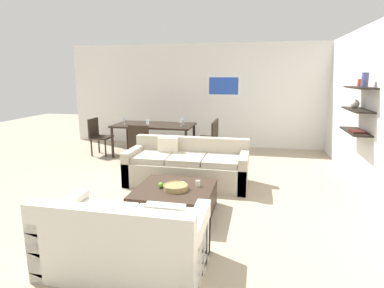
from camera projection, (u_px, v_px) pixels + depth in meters
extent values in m
plane|color=tan|center=(176.00, 189.00, 5.40)|extent=(18.00, 18.00, 0.00)
cube|color=silver|center=(220.00, 96.00, 8.42)|extent=(8.40, 0.06, 2.70)
cube|color=white|center=(224.00, 86.00, 8.31)|extent=(0.89, 0.02, 0.55)
cube|color=#264CB2|center=(224.00, 86.00, 8.29)|extent=(0.76, 0.01, 0.44)
cube|color=silver|center=(368.00, 110.00, 5.07)|extent=(0.06, 8.20, 2.70)
cube|color=black|center=(360.00, 88.00, 4.98)|extent=(0.28, 0.90, 0.02)
cube|color=black|center=(358.00, 110.00, 5.06)|extent=(0.28, 0.90, 0.02)
cube|color=black|center=(355.00, 132.00, 5.13)|extent=(0.28, 0.90, 0.02)
cylinder|color=#4C518C|center=(365.00, 80.00, 4.77)|extent=(0.10, 0.10, 0.22)
sphere|color=silver|center=(355.00, 104.00, 5.21)|extent=(0.14, 0.14, 0.14)
cylinder|color=#D85933|center=(360.00, 83.00, 5.02)|extent=(0.07, 0.07, 0.12)
cube|color=#4C1E19|center=(358.00, 131.00, 4.98)|extent=(0.20, 0.28, 0.03)
cube|color=#B2A893|center=(187.00, 172.00, 5.62)|extent=(2.10, 0.90, 0.42)
cube|color=#B2A893|center=(192.00, 146.00, 5.89)|extent=(2.10, 0.16, 0.36)
cube|color=#B2A893|center=(135.00, 164.00, 5.80)|extent=(0.14, 0.90, 0.60)
cube|color=#B2A893|center=(244.00, 171.00, 5.40)|extent=(0.14, 0.90, 0.60)
cube|color=#B2A893|center=(153.00, 157.00, 5.64)|extent=(0.59, 0.70, 0.10)
cube|color=#B2A893|center=(187.00, 159.00, 5.52)|extent=(0.59, 0.70, 0.10)
cube|color=#B2A893|center=(222.00, 161.00, 5.40)|extent=(0.59, 0.70, 0.10)
cube|color=beige|center=(168.00, 147.00, 5.80)|extent=(0.36, 0.13, 0.36)
cube|color=silver|center=(127.00, 247.00, 3.19)|extent=(1.56, 0.90, 0.42)
cube|color=silver|center=(107.00, 228.00, 2.75)|extent=(1.56, 0.16, 0.36)
cube|color=silver|center=(196.00, 246.00, 3.02)|extent=(0.14, 0.90, 0.60)
cube|color=silver|center=(62.00, 231.00, 3.31)|extent=(0.14, 0.90, 0.60)
cube|color=silver|center=(158.00, 224.00, 3.11)|extent=(0.62, 0.70, 0.10)
cube|color=silver|center=(98.00, 218.00, 3.24)|extent=(0.62, 0.70, 0.10)
cube|color=white|center=(165.00, 224.00, 2.83)|extent=(0.36, 0.12, 0.36)
cube|color=#38281E|center=(175.00, 201.00, 4.41)|extent=(1.05, 1.03, 0.38)
cylinder|color=#99844C|center=(176.00, 187.00, 4.29)|extent=(0.33, 0.33, 0.06)
torus|color=#99844C|center=(176.00, 185.00, 4.28)|extent=(0.33, 0.33, 0.02)
cylinder|color=silver|center=(198.00, 183.00, 4.42)|extent=(0.06, 0.06, 0.08)
sphere|color=#669E2D|center=(161.00, 185.00, 4.36)|extent=(0.08, 0.08, 0.08)
cube|color=black|center=(154.00, 125.00, 7.52)|extent=(1.87, 0.99, 0.04)
cylinder|color=black|center=(112.00, 143.00, 7.36)|extent=(0.06, 0.06, 0.71)
cylinder|color=black|center=(186.00, 146.00, 7.01)|extent=(0.06, 0.06, 0.71)
cylinder|color=black|center=(128.00, 136.00, 8.19)|extent=(0.06, 0.06, 0.71)
cylinder|color=black|center=(194.00, 139.00, 7.84)|extent=(0.06, 0.06, 0.71)
cube|color=black|center=(142.00, 145.00, 6.81)|extent=(0.44, 0.44, 0.04)
cube|color=black|center=(138.00, 136.00, 6.56)|extent=(0.44, 0.04, 0.43)
cylinder|color=black|center=(153.00, 153.00, 6.99)|extent=(0.04, 0.04, 0.41)
cylinder|color=black|center=(138.00, 153.00, 7.06)|extent=(0.04, 0.04, 0.41)
cylinder|color=black|center=(148.00, 157.00, 6.65)|extent=(0.04, 0.04, 0.41)
cylinder|color=black|center=(131.00, 157.00, 6.72)|extent=(0.04, 0.04, 0.41)
cube|color=black|center=(102.00, 137.00, 7.63)|extent=(0.44, 0.44, 0.04)
cube|color=black|center=(93.00, 127.00, 7.62)|extent=(0.04, 0.44, 0.43)
cylinder|color=black|center=(106.00, 148.00, 7.47)|extent=(0.04, 0.04, 0.41)
cylinder|color=black|center=(112.00, 145.00, 7.81)|extent=(0.04, 0.04, 0.41)
cylinder|color=black|center=(92.00, 148.00, 7.54)|extent=(0.04, 0.04, 0.41)
cylinder|color=black|center=(99.00, 144.00, 7.88)|extent=(0.04, 0.04, 0.41)
cube|color=black|center=(208.00, 138.00, 7.54)|extent=(0.44, 0.44, 0.04)
cube|color=black|center=(216.00, 128.00, 7.45)|extent=(0.04, 0.44, 0.43)
cylinder|color=black|center=(202.00, 145.00, 7.80)|extent=(0.04, 0.04, 0.41)
cylinder|color=black|center=(199.00, 148.00, 7.46)|extent=(0.04, 0.04, 0.41)
cylinder|color=black|center=(216.00, 146.00, 7.73)|extent=(0.04, 0.04, 0.41)
cylinder|color=black|center=(214.00, 149.00, 7.38)|extent=(0.04, 0.04, 0.41)
cube|color=black|center=(205.00, 142.00, 7.12)|extent=(0.44, 0.44, 0.04)
cube|color=black|center=(214.00, 132.00, 7.03)|extent=(0.04, 0.44, 0.43)
cylinder|color=black|center=(198.00, 149.00, 7.37)|extent=(0.04, 0.04, 0.41)
cylinder|color=black|center=(195.00, 153.00, 7.03)|extent=(0.04, 0.04, 0.41)
cylinder|color=black|center=(214.00, 150.00, 7.30)|extent=(0.04, 0.04, 0.41)
cylinder|color=black|center=(211.00, 154.00, 6.96)|extent=(0.04, 0.04, 0.41)
cylinder|color=silver|center=(184.00, 124.00, 7.49)|extent=(0.06, 0.06, 0.01)
cylinder|color=silver|center=(184.00, 123.00, 7.48)|extent=(0.01, 0.01, 0.08)
cylinder|color=silver|center=(184.00, 119.00, 7.47)|extent=(0.06, 0.06, 0.07)
cylinder|color=silver|center=(181.00, 126.00, 7.26)|extent=(0.06, 0.06, 0.01)
cylinder|color=silver|center=(181.00, 124.00, 7.25)|extent=(0.01, 0.01, 0.07)
cylinder|color=silver|center=(181.00, 121.00, 7.23)|extent=(0.07, 0.07, 0.09)
cylinder|color=silver|center=(148.00, 127.00, 7.10)|extent=(0.06, 0.06, 0.01)
cylinder|color=silver|center=(148.00, 126.00, 7.09)|extent=(0.01, 0.01, 0.06)
cylinder|color=silver|center=(148.00, 122.00, 7.08)|extent=(0.08, 0.08, 0.10)
cylinder|color=silver|center=(125.00, 124.00, 7.54)|extent=(0.06, 0.06, 0.01)
cylinder|color=silver|center=(125.00, 122.00, 7.53)|extent=(0.01, 0.01, 0.08)
cylinder|color=silver|center=(124.00, 118.00, 7.51)|extent=(0.06, 0.06, 0.10)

